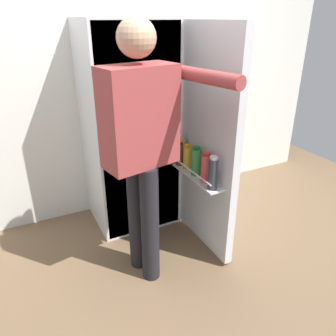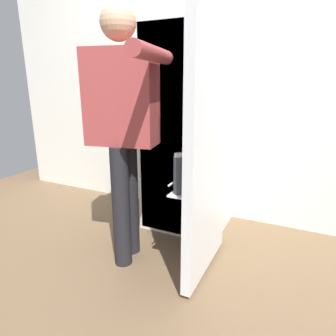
{
  "view_description": "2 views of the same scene",
  "coord_description": "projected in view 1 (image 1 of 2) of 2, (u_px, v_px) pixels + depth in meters",
  "views": [
    {
      "loc": [
        -0.88,
        -1.92,
        1.67
      ],
      "look_at": [
        0.05,
        -0.08,
        0.72
      ],
      "focal_mm": 35.17,
      "sensor_mm": 36.0,
      "label": 1
    },
    {
      "loc": [
        0.9,
        -1.77,
        1.23
      ],
      "look_at": [
        0.09,
        -0.08,
        0.68
      ],
      "focal_mm": 31.62,
      "sensor_mm": 36.0,
      "label": 2
    }
  ],
  "objects": [
    {
      "name": "ground_plane",
      "position": [
        158.0,
        248.0,
        2.61
      ],
      "size": [
        5.41,
        5.41,
        0.0
      ],
      "primitive_type": "plane",
      "color": "brown"
    },
    {
      "name": "kitchen_wall",
      "position": [
        113.0,
        75.0,
        2.81
      ],
      "size": [
        4.4,
        0.1,
        2.44
      ],
      "primitive_type": "cube",
      "color": "silver",
      "rests_on": "ground_plane"
    },
    {
      "name": "refrigerator",
      "position": [
        136.0,
        130.0,
        2.66
      ],
      "size": [
        0.73,
        1.24,
        1.67
      ],
      "color": "silver",
      "rests_on": "ground_plane"
    },
    {
      "name": "person",
      "position": [
        141.0,
        137.0,
        1.97
      ],
      "size": [
        0.65,
        0.71,
        1.68
      ],
      "color": "black",
      "rests_on": "ground_plane"
    }
  ]
}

